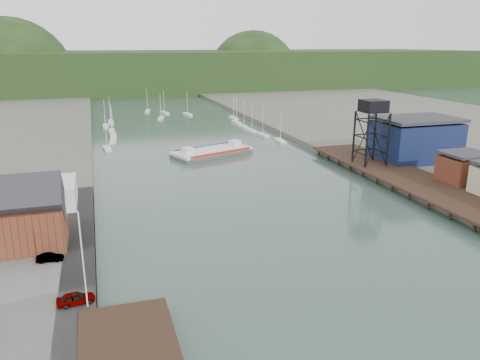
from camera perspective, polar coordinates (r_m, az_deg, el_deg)
ground at (r=60.49m, az=16.45°, el=-15.73°), size 600.00×600.00×0.00m
west_quay at (r=69.71m, az=-23.85°, el=-11.25°), size 16.00×80.00×1.60m
west_stage at (r=51.83m, az=-13.32°, el=-20.28°), size 10.00×18.00×1.80m
east_pier at (r=113.77m, az=19.75°, el=0.31°), size 14.00×70.00×2.45m
harbor_building at (r=77.09m, az=-25.04°, el=-4.47°), size 12.20×8.20×8.90m
white_shed at (r=96.88m, az=-24.65°, el=-1.74°), size 18.00×12.00×4.50m
flagpole at (r=57.14m, az=-18.60°, el=-9.25°), size 0.16×0.16×12.00m
lift_tower at (r=120.34m, az=15.92°, el=8.19°), size 6.50×6.50×16.00m
blue_shed at (r=131.96m, az=20.66°, el=4.65°), size 20.50×14.50×11.30m
marina_sailboats at (r=185.47m, az=-7.67°, el=6.56°), size 57.71×92.65×0.90m
distant_hills at (r=344.85m, az=-13.20°, el=12.44°), size 500.00×120.00×80.00m
chain_ferry at (r=136.79m, az=-3.42°, el=3.45°), size 24.97×16.85×3.34m
car_west_a at (r=60.50m, az=-19.39°, el=-13.43°), size 4.58×2.33×1.49m
car_west_b at (r=72.47m, az=-22.17°, el=-8.75°), size 3.73×1.53×1.20m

